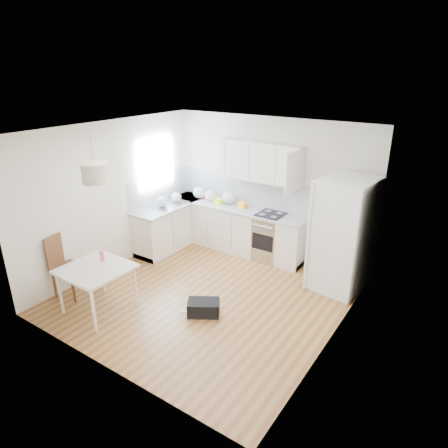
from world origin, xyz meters
name	(u,v)px	position (x,y,z in m)	size (l,w,h in m)	color
floor	(207,295)	(0.00, 0.00, 0.00)	(4.20, 4.20, 0.00)	brown
ceiling	(205,131)	(0.00, 0.00, 2.70)	(4.20, 4.20, 0.00)	white
wall_back	(270,187)	(0.00, 2.10, 1.35)	(4.20, 4.20, 0.00)	white
wall_left	(113,196)	(-2.10, 0.00, 1.35)	(4.20, 4.20, 0.00)	white
wall_right	(339,252)	(2.10, 0.00, 1.35)	(4.20, 4.20, 0.00)	white
window_glassblock	(156,163)	(-2.09, 1.15, 1.75)	(0.02, 1.00, 1.00)	#BFE0F9
cabinets_back	(235,229)	(-0.60, 1.80, 0.44)	(3.00, 0.60, 0.88)	white
cabinets_left	(172,226)	(-1.80, 1.20, 0.44)	(0.60, 1.80, 0.88)	white
counter_back	(236,208)	(-0.60, 1.80, 0.90)	(3.02, 0.64, 0.04)	#A0A3A5
counter_left	(171,205)	(-1.80, 1.20, 0.90)	(0.64, 1.82, 0.04)	#A0A3A5
backsplash_back	(243,189)	(-0.60, 2.09, 1.21)	(3.00, 0.01, 0.58)	silver
backsplash_left	(159,188)	(-2.09, 1.20, 1.21)	(0.01, 1.80, 0.58)	silver
upper_cabinets	(260,161)	(-0.15, 1.94, 1.88)	(1.70, 0.32, 0.75)	white
range_oven	(270,238)	(0.20, 1.80, 0.44)	(0.50, 0.61, 0.88)	#B6B8BB
sink	(169,205)	(-1.80, 1.15, 0.92)	(0.50, 0.80, 0.16)	#B6B8BB
refrigerator	(344,235)	(1.71, 1.53, 0.96)	(0.91, 0.96, 1.91)	white
dining_table	(96,272)	(-1.13, -1.29, 0.66)	(0.96, 0.96, 0.74)	beige
dining_chair	(69,266)	(-1.87, -1.24, 0.53)	(0.44, 0.44, 1.05)	#462415
drink_bottle	(102,255)	(-1.22, -1.07, 0.84)	(0.06, 0.06, 0.20)	#EF4280
gym_bag	(204,308)	(0.27, -0.47, 0.11)	(0.48, 0.31, 0.22)	black
pendant_lamp	(95,173)	(-1.04, -1.16, 2.18)	(0.36, 0.36, 0.28)	beige
grocery_bag_a	(199,193)	(-1.55, 1.84, 1.04)	(0.27, 0.23, 0.25)	silver
grocery_bag_b	(210,196)	(-1.24, 1.83, 1.03)	(0.25, 0.22, 0.23)	silver
grocery_bag_c	(229,198)	(-0.82, 1.88, 1.05)	(0.28, 0.24, 0.25)	silver
grocery_bag_d	(176,197)	(-1.80, 1.39, 1.02)	(0.22, 0.19, 0.20)	silver
grocery_bag_e	(162,202)	(-1.82, 0.97, 1.03)	(0.24, 0.20, 0.21)	silver
snack_orange	(243,205)	(-0.46, 1.84, 0.98)	(0.17, 0.11, 0.12)	orange
snack_yellow	(218,201)	(-0.99, 1.75, 0.98)	(0.17, 0.11, 0.12)	yellow
snack_red	(206,196)	(-1.42, 1.89, 0.97)	(0.15, 0.09, 0.10)	red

